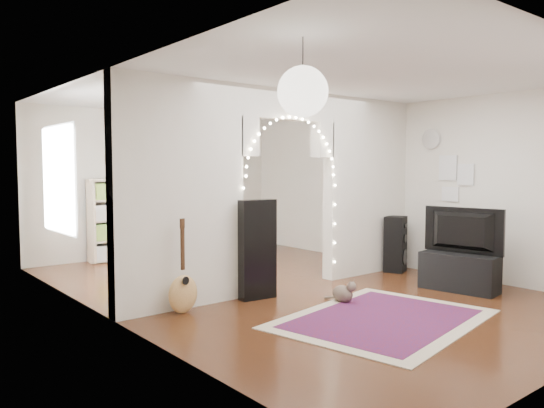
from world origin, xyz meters
TOP-DOWN VIEW (x-y plane):
  - floor at (0.00, 0.00)m, footprint 7.50×7.50m
  - ceiling at (0.00, 0.00)m, footprint 5.00×7.50m
  - wall_back at (0.00, 3.75)m, footprint 5.00×0.02m
  - wall_left at (-2.50, 0.00)m, footprint 0.02×7.50m
  - wall_right at (2.50, 0.00)m, footprint 0.02×7.50m
  - divider_wall at (0.00, 0.00)m, footprint 5.00×0.20m
  - fairy_lights at (0.00, -0.13)m, footprint 1.64×0.04m
  - window at (-2.47, 1.80)m, footprint 0.04×1.20m
  - wall_clock at (2.48, -0.60)m, footprint 0.03×0.31m
  - picture_frames at (2.48, -1.00)m, footprint 0.02×0.50m
  - paper_lantern at (-1.90, -2.40)m, footprint 0.40×0.40m
  - ceiling_fan at (0.00, 2.00)m, footprint 1.10×1.10m
  - area_rug at (-0.19, -1.85)m, footprint 2.63×2.17m
  - guitar_case at (-0.69, -0.25)m, footprint 0.49×0.21m
  - acoustic_guitar at (-1.76, -0.25)m, footprint 0.39×0.23m
  - tabby_cat at (0.01, -1.07)m, footprint 0.25×0.45m
  - floor_speaker at (2.08, -0.25)m, footprint 0.43×0.41m
  - media_console at (1.67, -1.62)m, footprint 0.55×1.05m
  - tv at (1.67, -1.62)m, footprint 0.31×1.08m
  - bookcase at (-0.73, 3.50)m, footprint 1.45×0.56m
  - dining_table at (0.09, 3.32)m, footprint 1.30×0.97m
  - flower_vase at (0.09, 3.32)m, footprint 0.21×0.21m
  - dining_chair_left at (0.14, 1.59)m, footprint 0.57×0.58m
  - dining_chair_right at (0.02, 2.85)m, footprint 0.65×0.66m

SIDE VIEW (x-z plane):
  - floor at x=0.00m, z-range 0.00..0.00m
  - area_rug at x=-0.19m, z-range 0.00..0.02m
  - tabby_cat at x=0.01m, z-range -0.03..0.27m
  - dining_chair_left at x=0.14m, z-range 0.00..0.45m
  - dining_chair_right at x=0.02m, z-range 0.00..0.48m
  - media_console at x=1.67m, z-range 0.00..0.50m
  - acoustic_guitar at x=-1.76m, z-range -0.06..0.86m
  - floor_speaker at x=2.08m, z-range 0.00..0.88m
  - guitar_case at x=-0.69m, z-range 0.00..1.26m
  - dining_table at x=0.09m, z-range 0.30..1.06m
  - bookcase at x=-0.73m, z-range 0.00..1.46m
  - tv at x=1.67m, z-range 0.50..1.12m
  - flower_vase at x=0.09m, z-range 0.76..0.95m
  - wall_back at x=0.00m, z-range 0.00..2.70m
  - wall_left at x=-2.50m, z-range 0.00..2.70m
  - wall_right at x=2.50m, z-range 0.00..2.70m
  - divider_wall at x=0.00m, z-range 0.07..2.77m
  - window at x=-2.47m, z-range 0.80..2.20m
  - picture_frames at x=2.48m, z-range 1.15..1.85m
  - fairy_lights at x=0.00m, z-range 0.75..2.35m
  - wall_clock at x=2.48m, z-range 1.95..2.25m
  - paper_lantern at x=-1.90m, z-range 2.05..2.45m
  - ceiling_fan at x=0.00m, z-range 2.25..2.55m
  - ceiling at x=0.00m, z-range 2.69..2.71m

